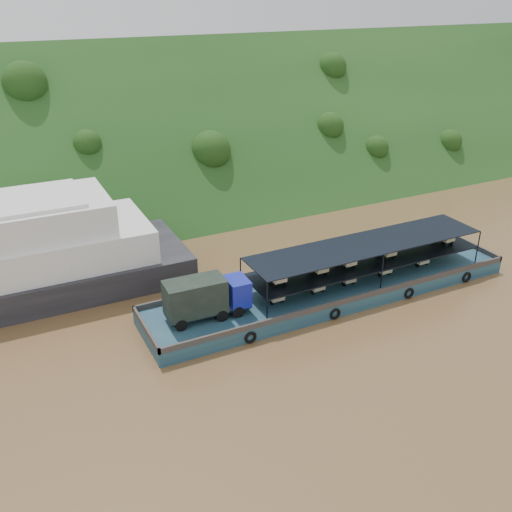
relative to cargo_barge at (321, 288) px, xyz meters
name	(u,v)px	position (x,y,z in m)	size (l,w,h in m)	color
ground	(290,296)	(-2.15, 1.71, -1.16)	(160.00, 160.00, 0.00)	brown
hillside	(165,184)	(-2.15, 37.71, -1.16)	(140.00, 28.00, 28.00)	#153613
cargo_barge	(321,288)	(0.00, 0.00, 0.00)	(35.00, 7.18, 4.72)	#16334E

